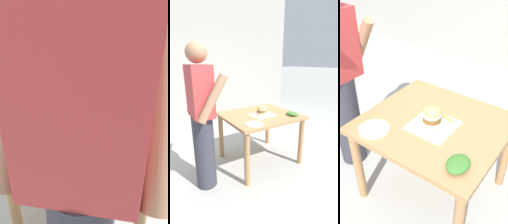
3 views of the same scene
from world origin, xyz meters
TOP-DOWN VIEW (x-y plane):
  - ground_plane at (0.00, 0.00)m, footprint 80.00×80.00m
  - patio_table at (0.00, 0.00)m, footprint 0.94×1.04m
  - serving_paper at (-0.04, -0.01)m, footprint 0.32×0.32m
  - sandwich at (-0.04, 0.00)m, footprint 0.14×0.14m
  - pickle_spear at (0.07, -0.07)m, footprint 0.05×0.10m
  - side_plate_with_forks at (-0.33, 0.30)m, footprint 0.22×0.22m
  - side_salad at (-0.29, -0.36)m, footprint 0.18×0.14m
  - diner_across_table at (-0.13, 0.88)m, footprint 0.55×0.35m

SIDE VIEW (x-z plane):
  - ground_plane at x=0.00m, z-range 0.00..0.00m
  - patio_table at x=0.00m, z-range 0.25..1.00m
  - serving_paper at x=-0.04m, z-range 0.75..0.75m
  - side_plate_with_forks at x=-0.33m, z-range 0.74..0.76m
  - pickle_spear at x=0.07m, z-range 0.75..0.77m
  - side_salad at x=-0.29m, z-range 0.75..0.80m
  - sandwich at x=-0.04m, z-range 0.73..0.91m
  - diner_across_table at x=-0.13m, z-range 0.04..1.73m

